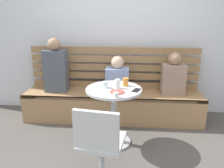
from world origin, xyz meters
name	(u,v)px	position (x,y,z in m)	size (l,w,h in m)	color
ground	(104,167)	(0.00, 0.00, 0.00)	(8.00, 8.00, 0.00)	#514C47
back_wall	(115,23)	(0.00, 1.64, 1.45)	(5.20, 0.10, 2.90)	silver
booth_bench	(113,106)	(0.00, 1.20, 0.22)	(2.70, 0.52, 0.44)	#A87C51
booth_backrest	(114,68)	(0.00, 1.44, 0.78)	(2.65, 0.04, 0.66)	#9A7249
cafe_table	(114,105)	(0.07, 0.51, 0.52)	(0.68, 0.68, 0.74)	#ADADB2
white_chair	(100,145)	(0.00, -0.30, 0.46)	(0.45, 0.45, 0.85)	#ADADB2
person_adult	(56,68)	(-0.87, 1.22, 0.81)	(0.34, 0.22, 0.82)	#4C515B
person_child_left	(173,76)	(0.90, 1.23, 0.72)	(0.34, 0.22, 0.63)	#9E7F6B
person_child_middle	(117,77)	(0.07, 1.18, 0.69)	(0.34, 0.22, 0.57)	#8C9EC6
cup_tumbler_orange	(126,82)	(0.21, 0.63, 0.79)	(0.07, 0.07, 0.10)	orange
cup_glass_short	(105,85)	(-0.04, 0.53, 0.78)	(0.08, 0.08, 0.08)	silver
cup_water_clear	(117,84)	(0.11, 0.53, 0.80)	(0.07, 0.07, 0.11)	white
cup_espresso_small	(116,95)	(0.11, 0.22, 0.77)	(0.06, 0.06, 0.06)	silver
plate_small	(117,92)	(0.12, 0.38, 0.75)	(0.17, 0.17, 0.01)	#DB4C42
phone_on_table	(136,90)	(0.34, 0.46, 0.74)	(0.07, 0.14, 0.01)	black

